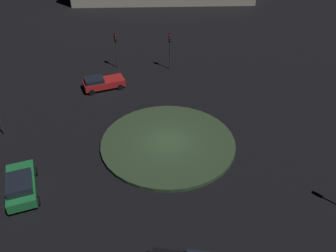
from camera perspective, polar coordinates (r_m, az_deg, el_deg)
The scene contains 6 objects.
ground_plane at distance 29.38m, azimuth 0.00°, elevation -2.96°, with size 117.16×117.16×0.00m, color black.
roundabout_island at distance 29.29m, azimuth 0.00°, elevation -2.73°, with size 11.27×11.27×0.29m, color #2D4228.
car_green at distance 26.63m, azimuth -22.97°, elevation -8.87°, with size 2.62×4.58×1.59m.
car_red at distance 37.68m, azimuth -10.73°, elevation 7.02°, with size 4.47×2.62×1.40m.
traffic_light_south at distance 40.33m, azimuth 0.31°, elevation 13.20°, with size 0.34×0.38×4.28m.
traffic_light_south_near at distance 41.12m, azimuth -8.54°, elevation 13.17°, with size 0.33×0.38×4.19m.
Camera 1 is at (5.04, 22.54, 18.16)m, focal length 37.21 mm.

